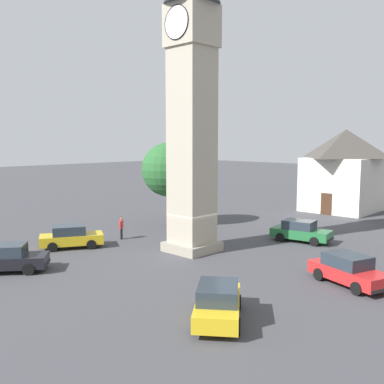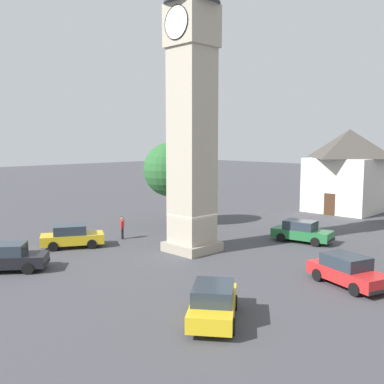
# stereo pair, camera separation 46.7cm
# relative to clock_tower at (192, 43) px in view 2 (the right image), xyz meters

# --- Properties ---
(ground_plane) EXTENTS (200.00, 200.00, 0.00)m
(ground_plane) POSITION_rel_clock_tower_xyz_m (-0.00, -0.00, -13.15)
(ground_plane) COLOR #424247
(clock_tower) EXTENTS (3.53, 3.53, 22.43)m
(clock_tower) POSITION_rel_clock_tower_xyz_m (0.00, 0.00, 0.00)
(clock_tower) COLOR gray
(clock_tower) RESTS_ON ground
(car_blue_kerb) EXTENTS (4.37, 2.42, 1.53)m
(car_blue_kerb) POSITION_rel_clock_tower_xyz_m (3.70, 7.30, -12.39)
(car_blue_kerb) COLOR #236B38
(car_blue_kerb) RESTS_ON ground
(car_silver_kerb) EXTENTS (3.87, 4.29, 1.53)m
(car_silver_kerb) POSITION_rel_clock_tower_xyz_m (-4.09, -10.32, -12.39)
(car_silver_kerb) COLOR black
(car_silver_kerb) RESTS_ON ground
(car_red_corner) EXTENTS (3.48, 4.43, 1.53)m
(car_red_corner) POSITION_rel_clock_tower_xyz_m (-6.41, -5.06, -12.39)
(car_red_corner) COLOR gold
(car_red_corner) RESTS_ON ground
(car_white_side) EXTENTS (3.84, 4.31, 1.53)m
(car_white_side) POSITION_rel_clock_tower_xyz_m (8.49, -7.26, -12.39)
(car_white_side) COLOR gold
(car_white_side) RESTS_ON ground
(car_black_far) EXTENTS (4.45, 2.91, 1.53)m
(car_black_far) POSITION_rel_clock_tower_xyz_m (10.31, 0.61, -12.39)
(car_black_far) COLOR red
(car_black_far) RESTS_ON ground
(pedestrian) EXTENTS (0.39, 0.46, 1.69)m
(pedestrian) POSITION_rel_clock_tower_xyz_m (-6.08, -1.15, -12.15)
(pedestrian) COLOR black
(pedestrian) RESTS_ON ground
(tree) EXTENTS (4.53, 4.53, 7.02)m
(tree) POSITION_rel_clock_tower_xyz_m (-7.42, 4.83, -8.42)
(tree) COLOR brown
(tree) RESTS_ON ground
(building_shop_left) EXTENTS (6.89, 8.27, 8.31)m
(building_shop_left) POSITION_rel_clock_tower_xyz_m (-0.48, 23.01, -8.91)
(building_shop_left) COLOR silver
(building_shop_left) RESTS_ON ground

